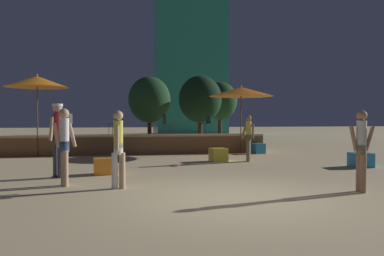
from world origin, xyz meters
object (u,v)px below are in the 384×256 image
Objects in this scene: bistro_chair_0 at (115,122)px; background_tree_1 at (149,100)px; person_3 at (248,137)px; background_tree_0 at (220,101)px; cube_seat_2 at (361,160)px; patio_umbrella_0 at (241,92)px; person_1 at (118,147)px; bistro_chair_1 at (166,122)px; bistro_chair_3 at (207,122)px; cube_seat_0 at (258,148)px; background_tree_2 at (200,99)px; person_0 at (58,134)px; patio_umbrella_1 at (37,82)px; cube_seat_3 at (218,155)px; cube_seat_1 at (103,166)px; bistro_chair_2 at (68,122)px; person_2 at (361,148)px; frisbee_disc at (175,165)px; person_4 at (64,144)px.

bistro_chair_0 is 8.96m from background_tree_1.
person_3 is 0.39× the size of background_tree_0.
background_tree_0 is at bearing 91.42° from cube_seat_2.
person_1 is at bearing -125.25° from patio_umbrella_0.
bistro_chair_1 and bistro_chair_3 have the same top height.
background_tree_2 is (-1.08, 6.86, 2.46)m from cube_seat_0.
person_0 is 7.41m from bistro_chair_0.
patio_umbrella_1 is 5.72× the size of cube_seat_0.
bistro_chair_0 is at bearing 128.88° from cube_seat_3.
bistro_chair_0 is at bearing 88.00° from cube_seat_1.
background_tree_0 reaches higher than cube_seat_3.
background_tree_0 is at bearing 79.82° from patio_umbrella_0.
cube_seat_1 is at bearing -148.16° from cube_seat_3.
bistro_chair_2 is (-1.73, 6.36, 1.15)m from cube_seat_1.
person_1 is 1.03× the size of person_3.
cube_seat_0 is at bearing -176.81° from person_2.
frisbee_disc is at bearing 158.04° from bistro_chair_1.
cube_seat_3 is 2.28× the size of frisbee_disc.
person_3 is (1.02, -0.27, 0.63)m from cube_seat_3.
background_tree_2 is (3.06, 10.42, 2.66)m from frisbee_disc.
patio_umbrella_1 is 2.16m from bistro_chair_2.
cube_seat_0 is at bearing 18.92° from bistro_chair_3.
cube_seat_1 is 7.82m from cube_seat_2.
person_2 is at bearing -33.78° from cube_seat_1.
bistro_chair_2 reaches higher than person_2.
bistro_chair_0 is (1.02, 8.54, 0.43)m from person_4.
person_0 reaches higher than bistro_chair_2.
bistro_chair_3 is 3.41× the size of frisbee_disc.
cube_seat_1 is 0.61× the size of bistro_chair_0.
person_0 is at bearing -144.36° from cube_seat_0.
background_tree_1 is at bearing 96.15° from cube_seat_3.
bistro_chair_0 reaches higher than frisbee_disc.
background_tree_1 is (-2.83, 18.99, 1.91)m from person_2.
person_0 is 2.11× the size of bistro_chair_2.
cube_seat_1 is at bearing -179.63° from cube_seat_2.
cube_seat_0 is 0.34× the size of person_1.
background_tree_0 is 0.94× the size of background_tree_1.
patio_umbrella_0 is 8.89m from person_2.
background_tree_2 is at bearing 145.56° from bistro_chair_3.
frisbee_disc is (-2.71, -0.76, -0.85)m from person_3.
person_4 is 6.56× the size of frisbee_disc.
person_4 reaches higher than cube_seat_0.
person_3 is 13.68m from background_tree_1.
cube_seat_1 is 5.36m from person_3.
cube_seat_3 is at bearing -122.30° from patio_umbrella_0.
cube_seat_1 is at bearing -59.46° from bistro_chair_3.
patio_umbrella_1 is 3.64× the size of bistro_chair_2.
patio_umbrella_0 is 2.57m from cube_seat_0.
bistro_chair_2 is 6.48m from frisbee_disc.
person_1 is 19.00m from background_tree_0.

